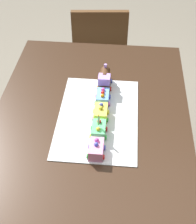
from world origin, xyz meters
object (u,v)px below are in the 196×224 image
Objects in this scene: birthday_candle at (99,120)px; cake_car_hopper_lemon at (101,113)px; cake_car_caboose_sky_blue at (103,97)px; cake_locomotive at (105,79)px; cake_car_gondola_mint_green at (99,130)px; cake_car_flatbed_bubblegum at (96,149)px; chair at (100,50)px; dining_table at (91,133)px.

cake_car_hopper_lemon is at bearing 180.00° from birthday_candle.
birthday_candle is at bearing -0.00° from cake_car_caboose_sky_blue.
cake_locomotive is 0.25m from cake_car_hopper_lemon.
cake_car_hopper_lemon is at bearing 0.00° from cake_car_caboose_sky_blue.
cake_car_hopper_lemon is 0.14m from birthday_candle.
cake_car_gondola_mint_green is 0.12m from cake_car_flatbed_bubblegum.
cake_car_gondola_mint_green is at bearing 0.00° from cake_car_caboose_sky_blue.
birthday_candle is (-0.11, -0.00, 0.07)m from cake_car_flatbed_bubblegum.
cake_car_gondola_mint_green is 1.55× the size of birthday_candle.
chair is at bearing -175.22° from cake_car_gondola_mint_green.
cake_car_hopper_lemon is at bearing 0.00° from cake_locomotive.
birthday_candle reaches higher than cake_car_gondola_mint_green.
dining_table is 14.00× the size of cake_car_gondola_mint_green.
cake_car_caboose_sky_blue is 0.24m from cake_car_gondola_mint_green.
dining_table is 0.15m from cake_car_hopper_lemon.
chair is at bearing -175.24° from birthday_candle.
dining_table is 1.63× the size of chair.
chair reaches higher than cake_car_gondola_mint_green.
dining_table is 14.00× the size of cake_car_caboose_sky_blue.
cake_locomotive is 1.40× the size of cake_car_caboose_sky_blue.
chair is at bearing -172.98° from cake_locomotive.
cake_locomotive reaches higher than cake_car_flatbed_bubblegum.
dining_table is at bearing 87.06° from chair.
cake_car_gondola_mint_green is (1.14, 0.10, 0.30)m from chair.
cake_car_caboose_sky_blue is 0.35m from cake_car_flatbed_bubblegum.
cake_locomotive is at bearing 180.00° from birthday_candle.
cake_car_flatbed_bubblegum is at bearing 88.88° from chair.
cake_car_hopper_lemon reaches higher than dining_table.
chair is at bearing -177.48° from dining_table.
birthday_candle is (0.00, -0.00, 0.07)m from cake_car_gondola_mint_green.
cake_car_flatbed_bubblegum is (0.48, 0.00, -0.02)m from cake_locomotive.
cake_locomotive is 2.17× the size of birthday_candle.
cake_car_caboose_sky_blue is at bearing 0.00° from cake_locomotive.
dining_table is 14.00× the size of cake_car_flatbed_bubblegum.
cake_car_gondola_mint_green is at bearing 89.32° from chair.
cake_car_hopper_lemon is (0.12, 0.00, -0.00)m from cake_car_caboose_sky_blue.
cake_car_gondola_mint_green is at bearing 180.00° from cake_car_flatbed_bubblegum.
birthday_candle reaches higher than cake_car_flatbed_bubblegum.
dining_table is at bearing -10.88° from cake_locomotive.
chair reaches higher than dining_table.
dining_table is 1.05m from chair.
cake_car_caboose_sky_blue is 1.00× the size of cake_car_hopper_lemon.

